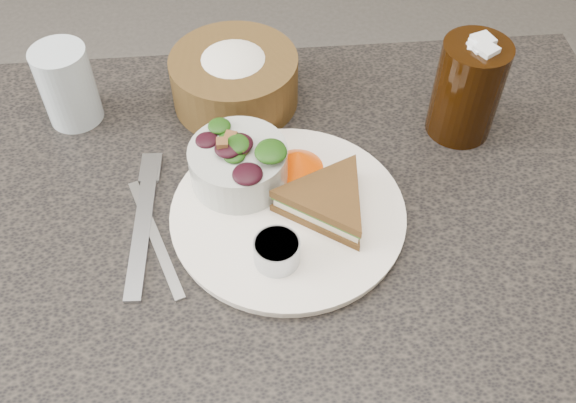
% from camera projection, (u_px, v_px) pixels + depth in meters
% --- Properties ---
extents(dining_table, '(1.00, 0.70, 0.75)m').
position_uv_depth(dining_table, '(277.00, 360.00, 1.08)').
color(dining_table, black).
rests_on(dining_table, floor).
extents(dinner_plate, '(0.29, 0.29, 0.01)m').
position_uv_depth(dinner_plate, '(288.00, 214.00, 0.79)').
color(dinner_plate, white).
rests_on(dinner_plate, dining_table).
extents(sandwich, '(0.20, 0.20, 0.04)m').
position_uv_depth(sandwich, '(328.00, 202.00, 0.77)').
color(sandwich, '#4B2F15').
rests_on(sandwich, dinner_plate).
extents(salad_bowl, '(0.13, 0.13, 0.07)m').
position_uv_depth(salad_bowl, '(238.00, 159.00, 0.80)').
color(salad_bowl, '#B3BAB6').
rests_on(salad_bowl, dinner_plate).
extents(dressing_ramekin, '(0.05, 0.05, 0.03)m').
position_uv_depth(dressing_ramekin, '(277.00, 252.00, 0.73)').
color(dressing_ramekin, '#A7AFB8').
rests_on(dressing_ramekin, dinner_plate).
extents(orange_wedge, '(0.10, 0.10, 0.03)m').
position_uv_depth(orange_wedge, '(298.00, 160.00, 0.82)').
color(orange_wedge, '#FF4C00').
rests_on(orange_wedge, dinner_plate).
extents(fork, '(0.03, 0.21, 0.01)m').
position_uv_depth(fork, '(142.00, 229.00, 0.78)').
color(fork, '#A0A5AE').
rests_on(fork, dining_table).
extents(knife, '(0.08, 0.19, 0.00)m').
position_uv_depth(knife, '(155.00, 237.00, 0.78)').
color(knife, '#ABADB0').
rests_on(knife, dining_table).
extents(bread_basket, '(0.23, 0.23, 0.10)m').
position_uv_depth(bread_basket, '(234.00, 72.00, 0.90)').
color(bread_basket, brown).
rests_on(bread_basket, dining_table).
extents(cola_glass, '(0.11, 0.11, 0.15)m').
position_uv_depth(cola_glass, '(468.00, 86.00, 0.85)').
color(cola_glass, black).
rests_on(cola_glass, dining_table).
extents(water_glass, '(0.08, 0.08, 0.11)m').
position_uv_depth(water_glass, '(67.00, 85.00, 0.88)').
color(water_glass, silver).
rests_on(water_glass, dining_table).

